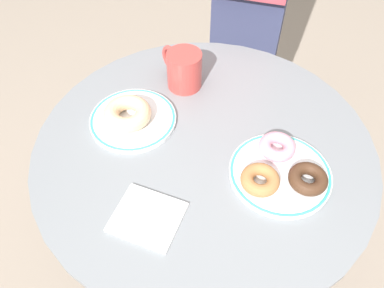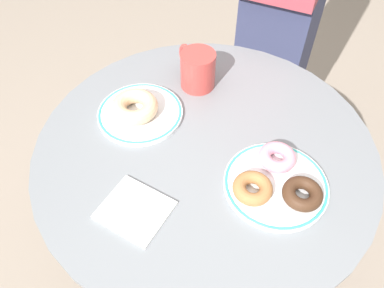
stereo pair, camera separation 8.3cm
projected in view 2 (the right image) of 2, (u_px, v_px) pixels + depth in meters
name	position (u px, v px, depth m)	size (l,w,h in m)	color
ground_plane	(200.00, 272.00, 1.45)	(7.00, 7.00, 0.02)	gray
cafe_table	(203.00, 198.00, 1.03)	(0.78, 0.78, 0.77)	slate
plate_left	(140.00, 113.00, 0.91)	(0.21, 0.21, 0.01)	white
plate_right	(276.00, 184.00, 0.78)	(0.22, 0.22, 0.01)	white
donut_glazed	(135.00, 107.00, 0.89)	(0.11, 0.11, 0.04)	#E0B789
donut_chocolate	(301.00, 195.00, 0.74)	(0.08, 0.08, 0.03)	#422819
donut_pink_frosted	(277.00, 157.00, 0.80)	(0.08, 0.08, 0.03)	pink
donut_cinnamon	(253.00, 188.00, 0.75)	(0.08, 0.08, 0.03)	#A36B3D
paper_napkin	(135.00, 210.00, 0.74)	(0.13, 0.11, 0.01)	white
coffee_mug	(197.00, 69.00, 0.95)	(0.13, 0.09, 0.10)	#B73D38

